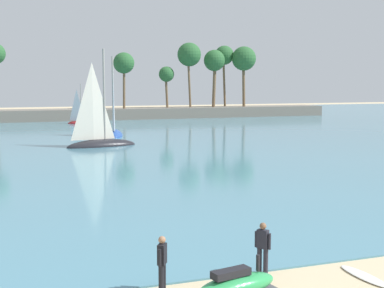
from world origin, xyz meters
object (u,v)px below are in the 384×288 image
sailboat_near_shore (100,137)px  person_rigging_by_gear (162,263)px  watercraft_on_trailer (236,287)px  person_at_waterline (263,247)px  sailboat_toward_headland (80,120)px  sailboat_mid_bay (114,128)px  surfboard (364,276)px

sailboat_near_shore → person_rigging_by_gear: bearing=-97.6°
watercraft_on_trailer → person_at_waterline: person_at_waterline is taller
sailboat_near_shore → sailboat_toward_headland: sailboat_near_shore is taller
person_rigging_by_gear → sailboat_mid_bay: 46.50m
person_at_waterline → watercraft_on_trailer: bearing=-133.2°
sailboat_near_shore → watercraft_on_trailer: bearing=-94.9°
surfboard → sailboat_near_shore: 36.76m
person_at_waterline → sailboat_mid_bay: (4.81, 45.43, 0.02)m
watercraft_on_trailer → sailboat_near_shore: sailboat_near_shore is taller
person_rigging_by_gear → sailboat_toward_headland: size_ratio=0.27×
surfboard → sailboat_mid_bay: (1.96, 46.67, 0.88)m
surfboard → sailboat_mid_bay: 46.72m
sailboat_near_shore → sailboat_toward_headland: 28.99m
surfboard → sailboat_mid_bay: sailboat_mid_bay is taller
sailboat_toward_headland → person_at_waterline: bearing=-93.3°
watercraft_on_trailer → sailboat_near_shore: bearing=85.1°
watercraft_on_trailer → sailboat_toward_headland: (5.50, 66.22, 0.10)m
sailboat_mid_bay → surfboard: bearing=-92.4°
person_at_waterline → sailboat_mid_bay: bearing=84.0°
person_rigging_by_gear → person_at_waterline: size_ratio=1.00×
sailboat_near_shore → sailboat_toward_headland: bearing=85.4°
sailboat_near_shore → surfboard: bearing=-87.8°
sailboat_mid_bay → sailboat_toward_headland: (-1.04, 18.94, -0.29)m
surfboard → sailboat_toward_headland: 65.62m
sailboat_toward_headland → surfboard: bearing=-90.8°
person_rigging_by_gear → surfboard: (6.19, -0.89, -0.85)m
sailboat_near_shore → sailboat_mid_bay: sailboat_near_shore is taller
person_at_waterline → sailboat_near_shore: (1.45, 35.48, 0.04)m
surfboard → sailboat_toward_headland: bearing=176.8°
sailboat_near_shore → sailboat_mid_bay: 10.50m
surfboard → person_rigging_by_gear: bearing=-100.5°
person_rigging_by_gear → sailboat_mid_bay: (8.16, 45.78, 0.02)m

